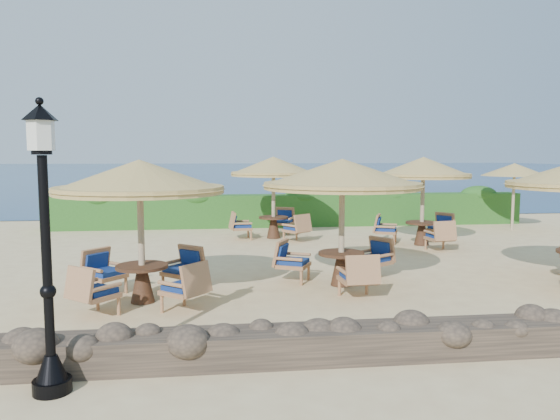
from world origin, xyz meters
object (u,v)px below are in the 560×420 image
(extra_parasol, at_px, (515,170))
(cafe_set_4, at_px, (423,182))
(cafe_set_0, at_px, (140,201))
(cafe_set_1, at_px, (342,190))
(lamp_post, at_px, (47,261))
(cafe_set_3, at_px, (273,180))

(extra_parasol, height_order, cafe_set_4, cafe_set_4)
(cafe_set_0, bearing_deg, cafe_set_1, 11.79)
(lamp_post, height_order, cafe_set_0, lamp_post)
(extra_parasol, distance_m, cafe_set_4, 5.27)
(cafe_set_0, relative_size, cafe_set_1, 0.94)
(lamp_post, height_order, cafe_set_3, lamp_post)
(extra_parasol, relative_size, cafe_set_3, 0.85)
(cafe_set_1, bearing_deg, cafe_set_3, 96.21)
(cafe_set_1, relative_size, cafe_set_4, 1.17)
(lamp_post, bearing_deg, extra_parasol, 43.60)
(extra_parasol, height_order, cafe_set_1, cafe_set_1)
(cafe_set_0, height_order, cafe_set_1, same)
(cafe_set_0, bearing_deg, extra_parasol, 34.25)
(extra_parasol, bearing_deg, cafe_set_0, -145.75)
(extra_parasol, bearing_deg, cafe_set_3, -174.37)
(cafe_set_3, bearing_deg, extra_parasol, 5.63)
(cafe_set_4, bearing_deg, cafe_set_3, 156.31)
(extra_parasol, relative_size, cafe_set_4, 0.85)
(lamp_post, relative_size, cafe_set_0, 1.06)
(cafe_set_4, bearing_deg, lamp_post, -131.22)
(cafe_set_0, relative_size, cafe_set_4, 1.10)
(extra_parasol, height_order, cafe_set_3, cafe_set_3)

